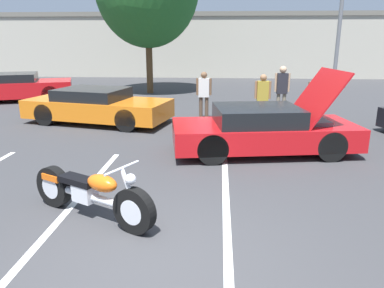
% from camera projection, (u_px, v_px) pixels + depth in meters
% --- Properties ---
extents(ground_plane, '(80.00, 80.00, 0.00)m').
position_uv_depth(ground_plane, '(154.00, 267.00, 4.63)').
color(ground_plane, '#38383A').
extents(parking_stripe_middle, '(0.12, 5.73, 0.01)m').
position_uv_depth(parking_stripe_middle, '(72.00, 206.00, 6.32)').
color(parking_stripe_middle, white).
rests_on(parking_stripe_middle, ground).
extents(parking_stripe_back, '(0.12, 5.73, 0.01)m').
position_uv_depth(parking_stripe_back, '(226.00, 211.00, 6.14)').
color(parking_stripe_back, white).
rests_on(parking_stripe_back, ground).
extents(far_building, '(32.00, 4.20, 4.40)m').
position_uv_depth(far_building, '(210.00, 43.00, 27.34)').
color(far_building, '#B2AD9E').
rests_on(far_building, ground).
extents(light_pole, '(1.21, 0.28, 7.81)m').
position_uv_depth(light_pole, '(344.00, 2.00, 17.03)').
color(light_pole, slate).
rests_on(light_pole, ground).
extents(motorcycle, '(2.23, 1.26, 0.98)m').
position_uv_depth(motorcycle, '(91.00, 193.00, 5.80)').
color(motorcycle, black).
rests_on(motorcycle, ground).
extents(show_car_hood_open, '(4.62, 2.47, 2.01)m').
position_uv_depth(show_car_hood_open, '(264.00, 130.00, 9.11)').
color(show_car_hood_open, red).
rests_on(show_car_hood_open, ground).
extents(parked_car_left_row, '(5.04, 3.46, 1.21)m').
position_uv_depth(parked_car_left_row, '(16.00, 87.00, 16.60)').
color(parked_car_left_row, red).
rests_on(parked_car_left_row, ground).
extents(parked_car_mid_row, '(4.97, 2.90, 1.13)m').
position_uv_depth(parked_car_mid_row, '(97.00, 106.00, 12.32)').
color(parked_car_mid_row, orange).
rests_on(parked_car_mid_row, ground).
extents(spectator_near_motorcycle, '(0.52, 0.24, 1.81)m').
position_uv_depth(spectator_near_motorcycle, '(282.00, 87.00, 12.78)').
color(spectator_near_motorcycle, gray).
rests_on(spectator_near_motorcycle, ground).
extents(spectator_by_show_car, '(0.52, 0.21, 1.63)m').
position_uv_depth(spectator_by_show_car, '(204.00, 92.00, 12.65)').
color(spectator_by_show_car, brown).
rests_on(spectator_by_show_car, ground).
extents(spectator_midground, '(0.52, 0.21, 1.62)m').
position_uv_depth(spectator_midground, '(263.00, 95.00, 11.95)').
color(spectator_midground, gray).
rests_on(spectator_midground, ground).
extents(spectator_far_lot, '(0.52, 0.21, 1.59)m').
position_uv_depth(spectator_far_lot, '(316.00, 96.00, 11.96)').
color(spectator_far_lot, '#333338').
rests_on(spectator_far_lot, ground).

